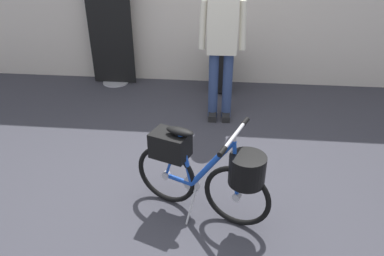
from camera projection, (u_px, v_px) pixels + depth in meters
The scene contains 5 objects.
ground_plane at pixel (181, 201), 3.04m from camera, with size 8.04×8.04×0.00m, color #38383F.
floor_banner_stand at pixel (110, 26), 4.89m from camera, with size 0.60×0.36×1.81m.
folding_bike_foreground at pixel (206, 170), 2.71m from camera, with size 1.06×0.57×0.79m.
visitor_near_wall at pixel (222, 40), 3.93m from camera, with size 0.54×0.28×1.61m.
rolling_suitcase at pixel (223, 70), 4.94m from camera, with size 0.20×0.37×0.83m.
Camera 1 is at (0.32, -2.34, 2.02)m, focal length 34.25 mm.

